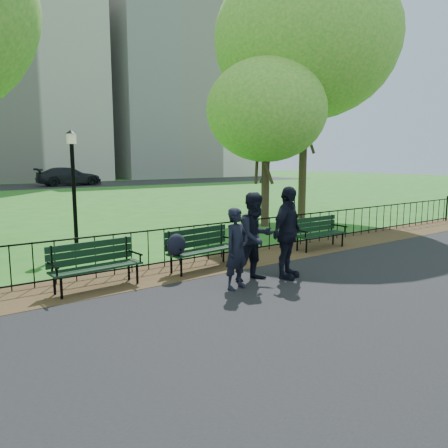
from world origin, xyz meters
TOP-DOWN VIEW (x-y plane):
  - ground at (0.00, 0.00)m, footprint 120.00×120.00m
  - asphalt_path at (0.00, -3.40)m, footprint 60.00×9.20m
  - dirt_strip at (0.00, 1.50)m, footprint 60.00×1.60m
  - iron_fence at (0.00, 2.00)m, footprint 24.06×0.06m
  - apartment_east at (26.00, 48.00)m, footprint 20.00×15.00m
  - park_bench_main at (-0.38, 1.26)m, footprint 1.93×0.74m
  - park_bench_left_a at (-2.46, 1.31)m, footprint 1.75×0.65m
  - park_bench_right_a at (3.81, 1.37)m, footprint 1.66×0.52m
  - lamppost at (-1.58, 5.18)m, footprint 0.29×0.29m
  - tree_near_e at (5.33, 5.27)m, footprint 4.28×4.28m
  - tree_mid_e at (8.04, 6.03)m, footprint 7.28×7.28m
  - person_left at (-0.31, -0.31)m, footprint 0.62×0.47m
  - person_mid at (0.34, -0.08)m, footprint 0.88×0.47m
  - person_right at (0.99, -0.31)m, footprint 1.20×0.83m
  - sedan_dark at (6.93, 33.99)m, footprint 5.74×2.42m

SIDE VIEW (x-z plane):
  - ground at x=0.00m, z-range 0.00..0.00m
  - asphalt_path at x=0.00m, z-range 0.00..0.01m
  - dirt_strip at x=0.00m, z-range 0.01..0.02m
  - iron_fence at x=0.00m, z-range 0.00..1.00m
  - park_bench_right_a at x=3.81m, z-range 0.07..1.01m
  - park_bench_left_a at x=-2.46m, z-range 0.07..1.04m
  - park_bench_main at x=-0.38m, z-range 0.13..1.12m
  - person_left at x=-0.31m, z-range 0.01..1.55m
  - sedan_dark at x=6.93m, z-range 0.01..1.67m
  - person_mid at x=0.34m, z-range 0.01..1.80m
  - person_right at x=0.99m, z-range 0.01..1.91m
  - lamppost at x=-1.58m, z-range 0.14..3.35m
  - tree_near_e at x=5.33m, z-range 1.15..7.12m
  - tree_mid_e at x=8.04m, z-range 1.97..12.12m
  - apartment_east at x=26.00m, z-range 0.00..24.00m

